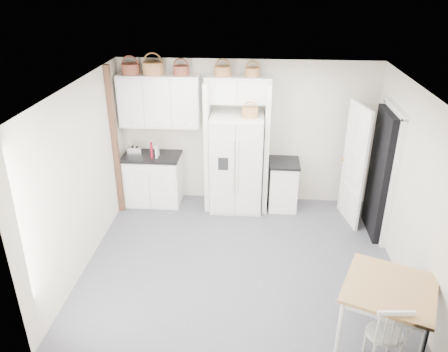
{
  "coord_description": "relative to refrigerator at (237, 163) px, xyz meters",
  "views": [
    {
      "loc": [
        0.17,
        -5.39,
        3.92
      ],
      "look_at": [
        -0.28,
        0.4,
        1.19
      ],
      "focal_mm": 35.0,
      "sensor_mm": 36.0,
      "label": 1
    }
  ],
  "objects": [
    {
      "name": "windsor_chair",
      "position": [
        1.77,
        -3.39,
        -0.47
      ],
      "size": [
        0.41,
        0.38,
        0.8
      ],
      "primitive_type": "cube",
      "rotation": [
        0.0,
        0.0,
        0.08
      ],
      "color": "white",
      "rests_on": "floor"
    },
    {
      "name": "ceiling",
      "position": [
        0.15,
        -1.64,
        1.73
      ],
      "size": [
        4.5,
        4.5,
        0.0
      ],
      "primitive_type": "plane",
      "color": "white",
      "rests_on": "wall_back"
    },
    {
      "name": "wall_back",
      "position": [
        0.15,
        0.36,
        0.43
      ],
      "size": [
        4.5,
        0.0,
        4.5
      ],
      "primitive_type": "plane",
      "rotation": [
        1.57,
        0.0,
        0.0
      ],
      "color": "beige",
      "rests_on": "floor"
    },
    {
      "name": "doorway_void",
      "position": [
        2.31,
        -0.64,
        0.16
      ],
      "size": [
        0.18,
        0.85,
        2.05
      ],
      "primitive_type": "cube",
      "color": "black",
      "rests_on": "floor"
    },
    {
      "name": "basket_upper_b",
      "position": [
        -1.42,
        0.19,
        1.58
      ],
      "size": [
        0.35,
        0.35,
        0.21
      ],
      "primitive_type": "cylinder",
      "color": "#9A6F40",
      "rests_on": "upper_cabinet"
    },
    {
      "name": "counter_left",
      "position": [
        -1.52,
        0.06,
        0.06
      ],
      "size": [
        1.02,
        0.66,
        0.04
      ],
      "primitive_type": "cube",
      "color": "black",
      "rests_on": "base_cab_left"
    },
    {
      "name": "toaster",
      "position": [
        -1.8,
        -0.01,
        0.16
      ],
      "size": [
        0.25,
        0.15,
        0.17
      ],
      "primitive_type": "cube",
      "rotation": [
        0.0,
        0.0,
        -0.01
      ],
      "color": "silver",
      "rests_on": "counter_left"
    },
    {
      "name": "basket_upper_c",
      "position": [
        -0.95,
        0.19,
        1.56
      ],
      "size": [
        0.27,
        0.27,
        0.16
      ],
      "primitive_type": "cylinder",
      "color": "brown",
      "rests_on": "upper_cabinet"
    },
    {
      "name": "fridge_panel_right",
      "position": [
        0.51,
        0.06,
        0.28
      ],
      "size": [
        0.08,
        0.6,
        2.3
      ],
      "primitive_type": "cube",
      "color": "white",
      "rests_on": "floor"
    },
    {
      "name": "cookbook_red",
      "position": [
        -1.5,
        -0.02,
        0.2
      ],
      "size": [
        0.07,
        0.17,
        0.25
      ],
      "primitive_type": "cube",
      "rotation": [
        0.0,
        0.0,
        0.21
      ],
      "color": "maroon",
      "rests_on": "counter_left"
    },
    {
      "name": "floor",
      "position": [
        0.15,
        -1.64,
        -0.87
      ],
      "size": [
        4.5,
        4.5,
        0.0
      ],
      "primitive_type": "plane",
      "color": "#474747",
      "rests_on": "ground"
    },
    {
      "name": "wall_left",
      "position": [
        -2.1,
        -1.64,
        0.43
      ],
      "size": [
        0.0,
        4.0,
        4.0
      ],
      "primitive_type": "plane",
      "rotation": [
        1.57,
        0.0,
        1.57
      ],
      "color": "beige",
      "rests_on": "floor"
    },
    {
      "name": "refrigerator",
      "position": [
        0.0,
        0.0,
        0.0
      ],
      "size": [
        0.9,
        0.72,
        1.74
      ],
      "primitive_type": "cube",
      "color": "silver",
      "rests_on": "floor"
    },
    {
      "name": "bridge_cabinet",
      "position": [
        -0.0,
        0.19,
        1.26
      ],
      "size": [
        1.12,
        0.34,
        0.45
      ],
      "primitive_type": "cube",
      "color": "white",
      "rests_on": "wall_back"
    },
    {
      "name": "basket_bridge_a",
      "position": [
        -0.26,
        0.19,
        1.56
      ],
      "size": [
        0.28,
        0.28,
        0.16
      ],
      "primitive_type": "cylinder",
      "color": "#9A6F40",
      "rests_on": "bridge_cabinet"
    },
    {
      "name": "cookbook_cream",
      "position": [
        -1.4,
        -0.02,
        0.19
      ],
      "size": [
        0.04,
        0.15,
        0.23
      ],
      "primitive_type": "cube",
      "rotation": [
        0.0,
        0.0,
        -0.06
      ],
      "color": "beige",
      "rests_on": "counter_left"
    },
    {
      "name": "base_cab_right",
      "position": [
        0.84,
        0.06,
        -0.44
      ],
      "size": [
        0.49,
        0.58,
        0.85
      ],
      "primitive_type": "cube",
      "color": "white",
      "rests_on": "floor"
    },
    {
      "name": "trim_post",
      "position": [
        -2.05,
        -0.29,
        0.43
      ],
      "size": [
        0.09,
        0.09,
        2.6
      ],
      "primitive_type": "cube",
      "color": "#452119",
      "rests_on": "floor"
    },
    {
      "name": "wall_right",
      "position": [
        2.4,
        -1.64,
        0.43
      ],
      "size": [
        0.0,
        4.0,
        4.0
      ],
      "primitive_type": "plane",
      "rotation": [
        1.57,
        0.0,
        -1.57
      ],
      "color": "beige",
      "rests_on": "floor"
    },
    {
      "name": "counter_right",
      "position": [
        0.84,
        0.06,
        0.0
      ],
      "size": [
        0.52,
        0.62,
        0.04
      ],
      "primitive_type": "cube",
      "color": "black",
      "rests_on": "base_cab_right"
    },
    {
      "name": "fridge_panel_left",
      "position": [
        -0.51,
        0.06,
        0.28
      ],
      "size": [
        0.08,
        0.6,
        2.3
      ],
      "primitive_type": "cube",
      "color": "white",
      "rests_on": "floor"
    },
    {
      "name": "basket_upper_a",
      "position": [
        -1.81,
        0.19,
        1.57
      ],
      "size": [
        0.31,
        0.31,
        0.17
      ],
      "primitive_type": "cylinder",
      "color": "brown",
      "rests_on": "upper_cabinet"
    },
    {
      "name": "dining_table",
      "position": [
        1.85,
        -3.09,
        -0.48
      ],
      "size": [
        1.23,
        1.23,
        0.79
      ],
      "primitive_type": "cube",
      "rotation": [
        0.0,
        0.0,
        -0.39
      ],
      "color": "olive",
      "rests_on": "floor"
    },
    {
      "name": "basket_fridge_b",
      "position": [
        0.22,
        -0.1,
        0.94
      ],
      "size": [
        0.27,
        0.27,
        0.14
      ],
      "primitive_type": "cylinder",
      "color": "#9A6F40",
      "rests_on": "refrigerator"
    },
    {
      "name": "upper_cabinet",
      "position": [
        -1.35,
        0.19,
        1.03
      ],
      "size": [
        1.4,
        0.34,
        0.9
      ],
      "primitive_type": "cube",
      "color": "white",
      "rests_on": "wall_back"
    },
    {
      "name": "basket_bridge_b",
      "position": [
        0.23,
        0.19,
        1.55
      ],
      "size": [
        0.25,
        0.25,
        0.14
      ],
      "primitive_type": "cylinder",
      "color": "#9A6F40",
      "rests_on": "bridge_cabinet"
    },
    {
      "name": "door_slab",
      "position": [
        1.95,
        -0.31,
        0.16
      ],
      "size": [
        0.21,
        0.79,
        2.05
      ],
      "primitive_type": "cube",
      "rotation": [
        0.0,
        0.0,
        -1.36
      ],
      "color": "white",
      "rests_on": "floor"
    },
    {
      "name": "base_cab_left",
      "position": [
        -1.52,
        0.06,
        -0.42
      ],
      "size": [
        0.98,
        0.62,
        0.9
      ],
      "primitive_type": "cube",
      "color": "white",
      "rests_on": "floor"
    }
  ]
}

